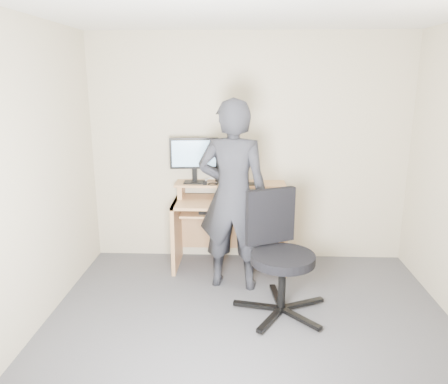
# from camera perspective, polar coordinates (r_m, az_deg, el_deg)

# --- Properties ---
(ground) EXTENTS (3.50, 3.50, 0.00)m
(ground) POSITION_cam_1_polar(r_m,az_deg,el_deg) (3.64, 3.36, -19.04)
(ground) COLOR #525257
(ground) RESTS_ON ground
(back_wall) EXTENTS (3.50, 0.02, 2.50)m
(back_wall) POSITION_cam_1_polar(r_m,az_deg,el_deg) (4.84, 3.26, 5.52)
(back_wall) COLOR #BFB098
(back_wall) RESTS_ON ground
(ceiling) EXTENTS (3.50, 3.50, 0.02)m
(ceiling) POSITION_cam_1_polar(r_m,az_deg,el_deg) (3.07, 4.13, 23.63)
(ceiling) COLOR white
(ceiling) RESTS_ON back_wall
(desk) EXTENTS (1.20, 0.60, 0.91)m
(desk) POSITION_cam_1_polar(r_m,az_deg,el_deg) (4.79, 0.78, -3.20)
(desk) COLOR tan
(desk) RESTS_ON ground
(monitor) EXTENTS (0.52, 0.15, 0.49)m
(monitor) POSITION_cam_1_polar(r_m,az_deg,el_deg) (4.70, -3.93, 4.68)
(monitor) COLOR black
(monitor) RESTS_ON desk
(external_drive) EXTENTS (0.10, 0.14, 0.20)m
(external_drive) POSITION_cam_1_polar(r_m,az_deg,el_deg) (4.77, -0.58, 2.48)
(external_drive) COLOR black
(external_drive) RESTS_ON desk
(travel_mug) EXTENTS (0.10, 0.10, 0.19)m
(travel_mug) POSITION_cam_1_polar(r_m,az_deg,el_deg) (4.74, 1.38, 2.35)
(travel_mug) COLOR #B8B7BC
(travel_mug) RESTS_ON desk
(smartphone) EXTENTS (0.07, 0.13, 0.01)m
(smartphone) POSITION_cam_1_polar(r_m,az_deg,el_deg) (4.70, 3.67, 1.08)
(smartphone) COLOR black
(smartphone) RESTS_ON desk
(charger) EXTENTS (0.05, 0.04, 0.03)m
(charger) POSITION_cam_1_polar(r_m,az_deg,el_deg) (4.68, -2.50, 1.17)
(charger) COLOR black
(charger) RESTS_ON desk
(headphones) EXTENTS (0.16, 0.16, 0.06)m
(headphones) POSITION_cam_1_polar(r_m,az_deg,el_deg) (4.82, -1.52, 1.47)
(headphones) COLOR silver
(headphones) RESTS_ON desk
(keyboard) EXTENTS (0.48, 0.22, 0.03)m
(keyboard) POSITION_cam_1_polar(r_m,az_deg,el_deg) (4.60, -0.46, -2.43)
(keyboard) COLOR black
(keyboard) RESTS_ON desk
(mouse) EXTENTS (0.10, 0.07, 0.04)m
(mouse) POSITION_cam_1_polar(r_m,az_deg,el_deg) (4.56, 4.66, -1.29)
(mouse) COLOR black
(mouse) RESTS_ON desk
(office_chair) EXTENTS (0.83, 0.82, 1.05)m
(office_chair) POSITION_cam_1_polar(r_m,az_deg,el_deg) (3.86, 7.11, -7.42)
(office_chair) COLOR black
(office_chair) RESTS_ON ground
(person) EXTENTS (0.73, 0.54, 1.85)m
(person) POSITION_cam_1_polar(r_m,az_deg,el_deg) (4.17, 1.16, -0.53)
(person) COLOR black
(person) RESTS_ON ground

